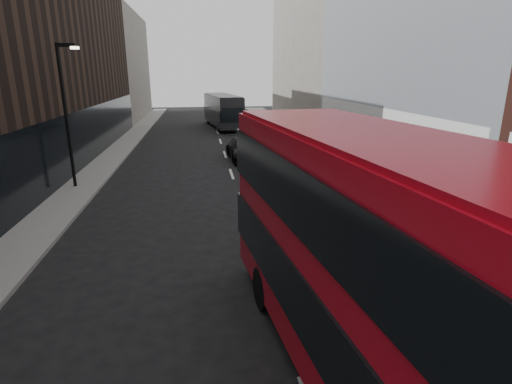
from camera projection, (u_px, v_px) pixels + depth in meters
name	position (u px, v px, depth m)	size (l,w,h in m)	color
sidewalk_right	(327.00, 153.00, 29.52)	(3.00, 80.00, 0.15)	slate
sidewalk_left	(110.00, 159.00, 27.44)	(2.00, 80.00, 0.15)	slate
building_modern_block	(422.00, 0.00, 23.44)	(5.03, 22.00, 20.00)	#A5AAAF
building_victorian	(313.00, 37.00, 45.32)	(6.50, 24.00, 21.00)	slate
building_left_mid	(65.00, 56.00, 29.73)	(5.00, 24.00, 14.00)	black
building_left_far	(120.00, 67.00, 50.74)	(5.00, 20.00, 13.00)	slate
street_lamp	(67.00, 107.00, 19.59)	(1.06, 0.22, 7.00)	black
red_bus	(402.00, 278.00, 6.29)	(4.11, 12.15, 4.82)	#A80A18
grey_bus	(223.00, 110.00, 43.65)	(3.88, 11.10, 3.52)	black
car_a	(306.00, 195.00, 17.23)	(1.71, 4.24, 1.45)	black
car_b	(262.00, 167.00, 22.77)	(1.38, 3.95, 1.30)	#9C9FA5
car_c	(244.00, 149.00, 27.56)	(2.10, 5.17, 1.50)	black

